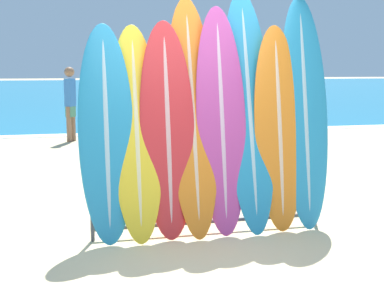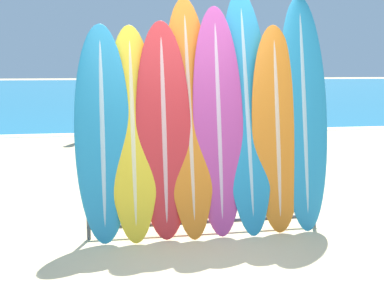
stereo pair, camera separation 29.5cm
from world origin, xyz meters
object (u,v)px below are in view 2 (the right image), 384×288
surfboard_slot_2 (164,129)px  surfboard_slot_5 (247,110)px  surfboard_rack (206,191)px  surfboard_slot_0 (102,132)px  surfboard_slot_6 (277,128)px  person_mid_beach (84,101)px  person_near_water (215,103)px  surfboard_slot_1 (133,132)px  surfboard_slot_3 (189,116)px  surfboard_slot_7 (303,113)px  surfboard_slot_4 (218,120)px

surfboard_slot_2 → surfboard_slot_5: 0.93m
surfboard_rack → surfboard_slot_0: size_ratio=1.14×
surfboard_slot_6 → person_mid_beach: 7.87m
surfboard_rack → person_near_water: size_ratio=1.59×
surfboard_slot_2 → surfboard_slot_6: 1.22m
surfboard_slot_5 → surfboard_slot_1: bearing=-177.4°
surfboard_rack → surfboard_slot_3: (-0.17, 0.09, 0.80)m
surfboard_slot_5 → surfboard_slot_7: surfboard_slot_5 is taller
surfboard_slot_4 → surfboard_slot_7: 0.95m
surfboard_rack → surfboard_slot_5: size_ratio=0.96×
surfboard_slot_0 → surfboard_slot_4: size_ratio=0.92×
surfboard_slot_0 → person_near_water: size_ratio=1.40×
surfboard_slot_2 → surfboard_slot_4: bearing=2.2°
surfboard_slot_2 → surfboard_slot_7: 1.54m
surfboard_slot_4 → surfboard_slot_6: (0.64, -0.03, -0.10)m
surfboard_slot_0 → surfboard_slot_4: surfboard_slot_4 is taller
surfboard_slot_1 → surfboard_slot_3: bearing=4.2°
surfboard_slot_1 → person_near_water: size_ratio=1.40×
surfboard_slot_1 → surfboard_slot_6: surfboard_slot_6 is taller
surfboard_slot_7 → surfboard_slot_6: bearing=-173.9°
surfboard_slot_0 → surfboard_slot_3: (0.90, 0.06, 0.15)m
surfboard_rack → surfboard_slot_3: size_ratio=1.00×
surfboard_slot_1 → surfboard_slot_7: size_ratio=0.87×
surfboard_slot_3 → person_near_water: (2.09, 7.70, -0.39)m
surfboard_rack → surfboard_slot_7: 1.36m
surfboard_slot_7 → surfboard_slot_1: bearing=-179.8°
surfboard_slot_3 → surfboard_slot_5: (0.63, 0.01, 0.04)m
surfboard_slot_6 → person_near_water: size_ratio=1.40×
surfboard_slot_0 → person_mid_beach: (-0.26, 7.57, -0.14)m
surfboard_rack → surfboard_slot_0: bearing=178.7°
surfboard_slot_3 → person_mid_beach: (-1.16, 7.51, -0.29)m
surfboard_slot_0 → surfboard_slot_6: size_ratio=1.00×
surfboard_slot_0 → surfboard_slot_5: bearing=2.8°
surfboard_slot_1 → surfboard_slot_5: size_ratio=0.85×
surfboard_rack → surfboard_slot_4: surfboard_slot_4 is taller
surfboard_slot_0 → surfboard_slot_4: bearing=0.9°
person_near_water → surfboard_slot_7: bearing=15.1°
surfboard_slot_3 → surfboard_slot_4: 0.31m
surfboard_slot_0 → person_near_water: surfboard_slot_0 is taller
surfboard_rack → surfboard_slot_6: surfboard_slot_6 is taller
surfboard_slot_2 → surfboard_slot_4: size_ratio=0.93×
surfboard_slot_2 → person_mid_beach: surfboard_slot_2 is taller
surfboard_slot_0 → surfboard_slot_2: bearing=-0.4°
surfboard_rack → surfboard_slot_0: (-1.07, 0.02, 0.65)m
surfboard_rack → surfboard_slot_5: surfboard_slot_5 is taller
surfboard_rack → surfboard_slot_0: surfboard_slot_0 is taller
surfboard_rack → surfboard_slot_6: 1.01m
person_mid_beach → surfboard_slot_6: bearing=-132.1°
surfboard_slot_3 → surfboard_slot_2: bearing=-166.8°
surfboard_slot_5 → surfboard_slot_6: 0.37m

